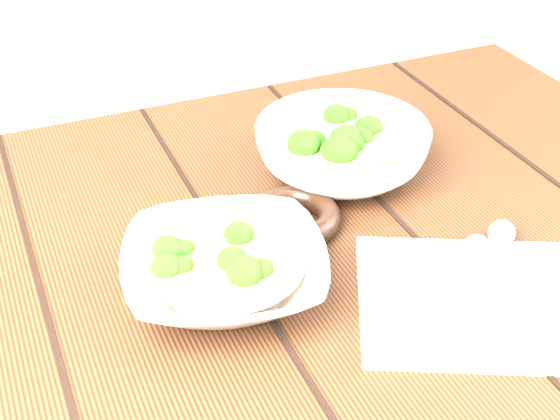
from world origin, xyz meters
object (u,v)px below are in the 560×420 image
at_px(soup_bowl_front, 225,270).
at_px(trivet, 293,217).
at_px(table, 258,343).
at_px(napkin, 475,301).
at_px(soup_bowl_back, 342,149).

bearing_deg(soup_bowl_front, trivet, 34.67).
distance_m(table, soup_bowl_front, 0.16).
bearing_deg(trivet, napkin, -60.45).
bearing_deg(soup_bowl_back, napkin, -88.25).
height_order(soup_bowl_front, napkin, soup_bowl_front).
bearing_deg(soup_bowl_back, soup_bowl_front, -143.43).
bearing_deg(napkin, soup_bowl_front, 177.59).
relative_size(table, soup_bowl_back, 4.43).
bearing_deg(table, soup_bowl_front, -145.32).
xyz_separation_m(soup_bowl_front, soup_bowl_back, (0.21, 0.16, 0.01)).
xyz_separation_m(soup_bowl_back, trivet, (-0.10, -0.08, -0.02)).
relative_size(table, trivet, 11.02).
xyz_separation_m(table, soup_bowl_front, (-0.05, -0.03, 0.15)).
distance_m(soup_bowl_front, trivet, 0.13).
relative_size(table, soup_bowl_front, 4.81).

